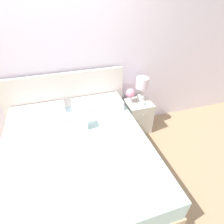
{
  "coord_description": "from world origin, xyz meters",
  "views": [
    {
      "loc": [
        -0.02,
        -2.46,
        2.14
      ],
      "look_at": [
        0.58,
        -0.53,
        0.72
      ],
      "focal_mm": 28.0,
      "sensor_mm": 36.0,
      "label": 1
    }
  ],
  "objects_px": {
    "table_lamp": "(142,85)",
    "teacup": "(143,103)",
    "bed": "(78,159)",
    "nightstand": "(138,116)",
    "flower_vase": "(131,94)"
  },
  "relations": [
    {
      "from": "table_lamp",
      "to": "teacup",
      "type": "relative_size",
      "value": 4.24
    },
    {
      "from": "nightstand",
      "to": "flower_vase",
      "type": "distance_m",
      "value": 0.47
    },
    {
      "from": "flower_vase",
      "to": "table_lamp",
      "type": "bearing_deg",
      "value": 4.1
    },
    {
      "from": "nightstand",
      "to": "flower_vase",
      "type": "xyz_separation_m",
      "value": [
        -0.15,
        0.05,
        0.44
      ]
    },
    {
      "from": "nightstand",
      "to": "teacup",
      "type": "distance_m",
      "value": 0.33
    },
    {
      "from": "bed",
      "to": "nightstand",
      "type": "xyz_separation_m",
      "value": [
        1.15,
        0.69,
        -0.05
      ]
    },
    {
      "from": "bed",
      "to": "teacup",
      "type": "relative_size",
      "value": 20.1
    },
    {
      "from": "flower_vase",
      "to": "teacup",
      "type": "height_order",
      "value": "flower_vase"
    },
    {
      "from": "bed",
      "to": "table_lamp",
      "type": "height_order",
      "value": "bed"
    },
    {
      "from": "flower_vase",
      "to": "teacup",
      "type": "xyz_separation_m",
      "value": [
        0.18,
        -0.13,
        -0.13
      ]
    },
    {
      "from": "bed",
      "to": "teacup",
      "type": "xyz_separation_m",
      "value": [
        1.18,
        0.6,
        0.27
      ]
    },
    {
      "from": "bed",
      "to": "nightstand",
      "type": "relative_size",
      "value": 3.35
    },
    {
      "from": "table_lamp",
      "to": "nightstand",
      "type": "bearing_deg",
      "value": -130.8
    },
    {
      "from": "nightstand",
      "to": "teacup",
      "type": "xyz_separation_m",
      "value": [
        0.03,
        -0.09,
        0.32
      ]
    },
    {
      "from": "bed",
      "to": "flower_vase",
      "type": "distance_m",
      "value": 1.31
    }
  ]
}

